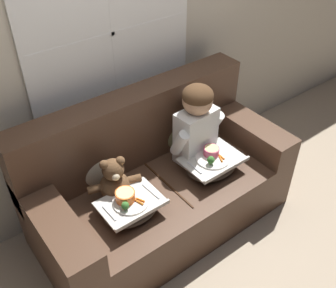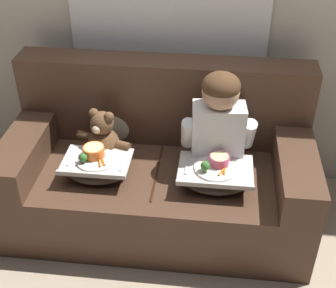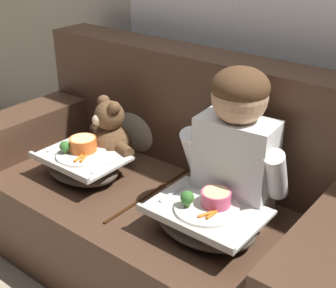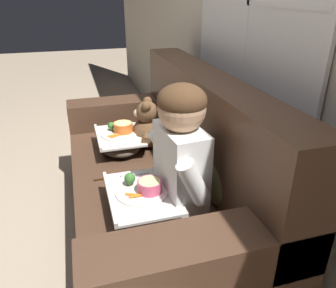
# 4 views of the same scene
# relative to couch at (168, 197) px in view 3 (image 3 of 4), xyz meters

# --- Properties ---
(ground_plane) EXTENTS (14.00, 14.00, 0.00)m
(ground_plane) POSITION_rel_couch_xyz_m (0.00, -0.07, -0.34)
(ground_plane) COLOR tan
(couch) EXTENTS (1.80, 0.88, 0.96)m
(couch) POSITION_rel_couch_xyz_m (0.00, 0.00, 0.00)
(couch) COLOR #4C3323
(couch) RESTS_ON ground_plane
(throw_pillow_behind_child) EXTENTS (0.34, 0.16, 0.35)m
(throw_pillow_behind_child) POSITION_rel_couch_xyz_m (0.34, 0.18, 0.24)
(throw_pillow_behind_child) COLOR #898456
(throw_pillow_behind_child) RESTS_ON couch
(throw_pillow_behind_teddy) EXTENTS (0.34, 0.16, 0.35)m
(throw_pillow_behind_teddy) POSITION_rel_couch_xyz_m (-0.34, 0.18, 0.24)
(throw_pillow_behind_teddy) COLOR #C1B293
(throw_pillow_behind_teddy) RESTS_ON couch
(child_figure) EXTENTS (0.44, 0.22, 0.60)m
(child_figure) POSITION_rel_couch_xyz_m (0.34, -0.02, 0.41)
(child_figure) COLOR white
(child_figure) RESTS_ON couch
(teddy_bear) EXTENTS (0.35, 0.26, 0.33)m
(teddy_bear) POSITION_rel_couch_xyz_m (-0.34, -0.02, 0.22)
(teddy_bear) COLOR brown
(teddy_bear) RESTS_ON couch
(lap_tray_child) EXTENTS (0.42, 0.31, 0.18)m
(lap_tray_child) POSITION_rel_couch_xyz_m (0.34, -0.20, 0.14)
(lap_tray_child) COLOR #473D33
(lap_tray_child) RESTS_ON child_figure
(lap_tray_teddy) EXTENTS (0.39, 0.29, 0.18)m
(lap_tray_teddy) POSITION_rel_couch_xyz_m (-0.34, -0.20, 0.14)
(lap_tray_teddy) COLOR #473D33
(lap_tray_teddy) RESTS_ON teddy_bear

